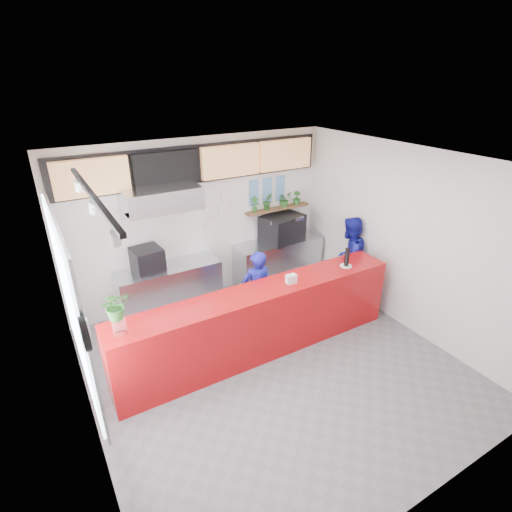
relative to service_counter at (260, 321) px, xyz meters
name	(u,v)px	position (x,y,z in m)	size (l,w,h in m)	color
floor	(274,365)	(0.00, -0.40, -0.55)	(5.00, 5.00, 0.00)	slate
ceiling	(279,164)	(0.00, -0.40, 2.45)	(5.00, 5.00, 0.00)	silver
wall_back	(201,221)	(0.00, 2.10, 0.95)	(5.00, 5.00, 0.00)	white
wall_left	(76,334)	(-2.50, -0.40, 0.95)	(5.00, 5.00, 0.00)	white
wall_right	(405,240)	(2.50, -0.40, 0.95)	(5.00, 5.00, 0.00)	white
service_counter	(260,321)	(0.00, 0.00, 0.00)	(4.50, 0.60, 1.10)	#A10B0E
cream_band	(198,161)	(0.00, 2.09, 2.05)	(5.00, 0.02, 0.80)	beige
prep_bench	(170,289)	(-0.80, 1.80, -0.10)	(1.80, 0.60, 0.90)	#B2B5BA
panini_oven	(147,260)	(-1.13, 1.80, 0.56)	(0.47, 0.47, 0.42)	black
extraction_hood	(161,198)	(-0.80, 1.75, 1.60)	(1.20, 0.70, 0.35)	#B2B5BA
hood_lip	(163,210)	(-0.80, 1.75, 1.40)	(1.20, 0.70, 0.08)	#B2B5BA
right_bench	(278,261)	(1.50, 1.80, -0.10)	(1.80, 0.60, 0.90)	#B2B5BA
espresso_machine	(282,228)	(1.58, 1.80, 0.61)	(0.80, 0.57, 0.52)	black
espresso_tray	(282,217)	(1.58, 1.80, 0.83)	(0.71, 0.49, 0.07)	#ADAFB4
herb_shelf	(278,209)	(1.60, 2.00, 0.95)	(1.40, 0.18, 0.04)	brown
menu_board_far_left	(92,178)	(-1.75, 1.98, 2.00)	(1.10, 0.10, 0.55)	tan
menu_board_mid_left	(167,169)	(-0.59, 1.98, 2.00)	(1.10, 0.10, 0.55)	black
menu_board_mid_right	(231,161)	(0.57, 1.98, 2.00)	(1.10, 0.10, 0.55)	tan
menu_board_far_right	(285,155)	(1.73, 1.98, 2.00)	(1.10, 0.10, 0.55)	tan
soffit	(199,164)	(0.00, 2.06, 2.00)	(4.80, 0.04, 0.65)	black
window_pane	(71,304)	(-2.47, -0.10, 1.15)	(0.04, 2.20, 1.90)	silver
window_frame	(73,303)	(-2.45, -0.10, 1.15)	(0.03, 2.30, 2.00)	#B2B5BA
wall_clock_rim	(85,334)	(-2.46, -1.30, 1.50)	(0.30, 0.30, 0.05)	black
wall_clock_face	(89,333)	(-2.43, -1.30, 1.50)	(0.26, 0.26, 0.02)	white
track_rail	(92,195)	(-2.10, -0.40, 2.39)	(0.05, 2.40, 0.04)	black
dec_plate_a	(209,207)	(0.15, 2.07, 1.20)	(0.24, 0.24, 0.03)	silver
dec_plate_b	(224,210)	(0.45, 2.07, 1.10)	(0.24, 0.24, 0.03)	silver
dec_plate_c	(210,223)	(0.15, 2.07, 0.90)	(0.24, 0.24, 0.03)	silver
dec_plate_d	(226,196)	(0.50, 2.07, 1.35)	(0.24, 0.24, 0.03)	silver
photo_frame_a	(254,186)	(1.10, 2.08, 1.45)	(0.20, 0.02, 0.25)	#598CBF
photo_frame_b	(267,184)	(1.40, 2.08, 1.45)	(0.20, 0.02, 0.25)	#598CBF
photo_frame_c	(280,182)	(1.70, 2.08, 1.45)	(0.20, 0.02, 0.25)	#598CBF
photo_frame_d	(254,199)	(1.10, 2.08, 1.20)	(0.20, 0.02, 0.25)	#598CBF
photo_frame_e	(267,197)	(1.40, 2.08, 1.20)	(0.20, 0.02, 0.25)	#598CBF
photo_frame_f	(280,195)	(1.70, 2.08, 1.20)	(0.20, 0.02, 0.25)	#598CBF
staff_center	(257,291)	(0.28, 0.58, 0.16)	(0.52, 0.34, 1.42)	navy
staff_right	(348,258)	(2.28, 0.61, 0.25)	(0.78, 0.61, 1.61)	navy
herb_a	(255,204)	(1.07, 2.00, 1.12)	(0.16, 0.11, 0.30)	#286222
herb_b	(268,201)	(1.36, 2.00, 1.14)	(0.19, 0.15, 0.34)	#286222
herb_c	(284,199)	(1.75, 2.00, 1.12)	(0.28, 0.24, 0.31)	#286222
herb_d	(297,198)	(2.06, 2.00, 1.10)	(0.15, 0.13, 0.27)	#286222
glass_vase	(119,327)	(-2.01, -0.05, 0.65)	(0.16, 0.16, 0.20)	silver
basil_vase	(116,305)	(-2.01, -0.05, 0.95)	(0.33, 0.28, 0.36)	#286222
napkin_holder	(291,279)	(0.50, -0.05, 0.62)	(0.16, 0.10, 0.14)	silver
white_plate	(346,266)	(1.60, -0.05, 0.56)	(0.19, 0.19, 0.01)	silver
pepper_mill	(347,257)	(1.60, -0.05, 0.72)	(0.08, 0.08, 0.30)	black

